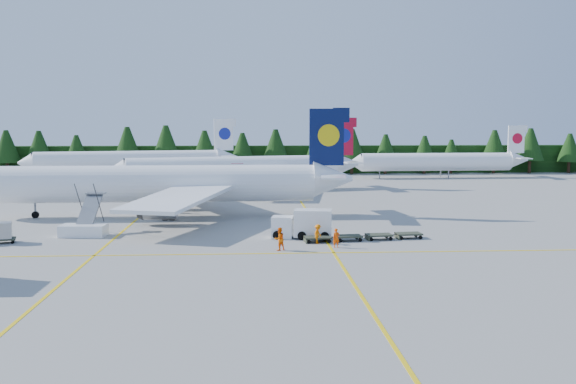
{
  "coord_description": "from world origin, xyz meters",
  "views": [
    {
      "loc": [
        -0.98,
        -59.06,
        10.94
      ],
      "look_at": [
        3.04,
        9.85,
        3.5
      ],
      "focal_mm": 40.0,
      "sensor_mm": 36.0,
      "label": 1
    }
  ],
  "objects": [
    {
      "name": "taxi_stripe_a",
      "position": [
        -14.0,
        20.0,
        0.01
      ],
      "size": [
        0.25,
        120.0,
        0.01
      ],
      "primitive_type": "cube",
      "color": "yellow",
      "rests_on": "ground"
    },
    {
      "name": "taxi_stripe_cross",
      "position": [
        0.0,
        -6.0,
        0.01
      ],
      "size": [
        80.0,
        0.25,
        0.01
      ],
      "primitive_type": "cube",
      "color": "yellow",
      "rests_on": "ground"
    },
    {
      "name": "airstairs",
      "position": [
        -17.21,
        3.7,
        0.85
      ],
      "size": [
        4.48,
        6.08,
        3.89
      ],
      "rotation": [
        0.0,
        0.0,
        -0.08
      ],
      "color": "white",
      "rests_on": "ground"
    },
    {
      "name": "service_truck",
      "position": [
        3.89,
        1.18,
        1.36
      ],
      "size": [
        5.94,
        2.94,
        2.74
      ],
      "rotation": [
        0.0,
        0.0,
        -0.16
      ],
      "color": "white",
      "rests_on": "ground"
    },
    {
      "name": "treeline_hedge",
      "position": [
        0.0,
        82.0,
        3.0
      ],
      "size": [
        220.0,
        4.0,
        6.0
      ],
      "primitive_type": "cube",
      "color": "black",
      "rests_on": "ground"
    },
    {
      "name": "dolly_train",
      "position": [
        9.57,
        -0.32,
        0.45
      ],
      "size": [
        11.4,
        3.16,
        0.14
      ],
      "rotation": [
        0.0,
        0.0,
        0.09
      ],
      "color": "#353A2A",
      "rests_on": "ground"
    },
    {
      "name": "taxi_stripe_b",
      "position": [
        6.0,
        20.0,
        0.01
      ],
      "size": [
        0.25,
        120.0,
        0.01
      ],
      "primitive_type": "cube",
      "color": "yellow",
      "rests_on": "ground"
    },
    {
      "name": "airliner_far_right",
      "position": [
        35.08,
        66.98,
        3.27
      ],
      "size": [
        35.91,
        4.89,
        10.44
      ],
      "rotation": [
        0.0,
        0.0,
        0.04
      ],
      "color": "white",
      "rests_on": "ground"
    },
    {
      "name": "airliner_red",
      "position": [
        -4.18,
        43.79,
        3.53
      ],
      "size": [
        39.69,
        32.26,
        11.75
      ],
      "rotation": [
        0.0,
        0.0,
        0.25
      ],
      "color": "white",
      "rests_on": "ground"
    },
    {
      "name": "airliner_far_left",
      "position": [
        -25.62,
        65.54,
        3.68
      ],
      "size": [
        39.93,
        11.51,
        11.74
      ],
      "rotation": [
        0.0,
        0.0,
        0.21
      ],
      "color": "white",
      "rests_on": "ground"
    },
    {
      "name": "crew_b",
      "position": [
        1.44,
        -4.65,
        1.0
      ],
      "size": [
        1.22,
        1.15,
        1.99
      ],
      "primitive_type": "imported",
      "rotation": [
        0.0,
        0.0,
        3.69
      ],
      "color": "#FE6005",
      "rests_on": "ground"
    },
    {
      "name": "airliner_navy",
      "position": [
        -12.67,
        16.14,
        3.8
      ],
      "size": [
        43.42,
        35.73,
        12.63
      ],
      "rotation": [
        0.0,
        0.0,
        0.02
      ],
      "color": "white",
      "rests_on": "ground"
    },
    {
      "name": "crew_c",
      "position": [
        5.09,
        -1.76,
        0.89
      ],
      "size": [
        0.8,
        0.88,
        1.77
      ],
      "primitive_type": "imported",
      "rotation": [
        0.0,
        0.0,
        1.04
      ],
      "color": "orange",
      "rests_on": "ground"
    },
    {
      "name": "ground",
      "position": [
        0.0,
        0.0,
        0.0
      ],
      "size": [
        320.0,
        320.0,
        0.0
      ],
      "primitive_type": "plane",
      "color": "gray",
      "rests_on": "ground"
    },
    {
      "name": "crew_a",
      "position": [
        6.51,
        -3.72,
        0.85
      ],
      "size": [
        0.68,
        0.51,
        1.7
      ],
      "primitive_type": "imported",
      "rotation": [
        0.0,
        0.0,
        0.18
      ],
      "color": "#F54B05",
      "rests_on": "ground"
    }
  ]
}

